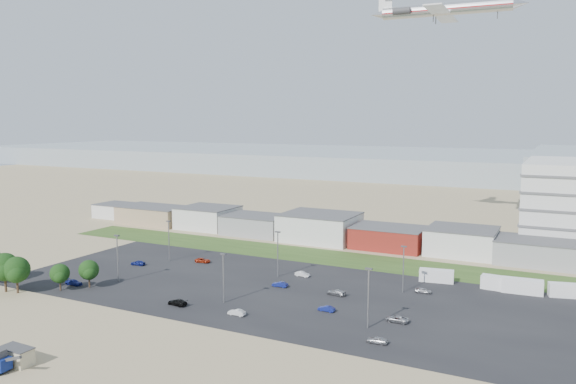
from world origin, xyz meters
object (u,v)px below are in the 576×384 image
Objects in this scene: airliner at (446,9)px; parked_car_7 at (280,284)px; parked_car_0 at (397,319)px; parked_car_8 at (423,291)px; parked_car_2 at (377,340)px; parked_car_11 at (302,274)px; parked_car_9 at (203,260)px; parked_car_12 at (336,292)px; parked_car_1 at (326,309)px; box_trailer_a at (436,276)px; parked_car_10 at (74,282)px; parked_car_3 at (177,302)px; parked_car_13 at (237,312)px; portable_shed at (17,356)px; parked_car_5 at (138,263)px.

parked_car_7 is (-19.15, -72.59, -69.42)m from airliner.
parked_car_0 is 1.24× the size of parked_car_8.
parked_car_11 is at bearing -139.56° from parked_car_2.
parked_car_7 is 29.43m from parked_car_9.
parked_car_0 is at bearing -85.23° from airliner.
airliner is 11.26× the size of parked_car_12.
parked_car_8 is (13.98, 19.79, 0.03)m from parked_car_1.
parked_car_1 is at bearing -130.39° from parked_car_2.
parked_car_10 is (-71.71, -38.90, -0.83)m from box_trailer_a.
parked_car_13 is at bearing 98.27° from parked_car_3.
parked_car_10 is (-14.05, -29.40, 0.03)m from parked_car_9.
airliner reaches higher than box_trailer_a.
parked_car_3 reaches higher than parked_car_7.
parked_car_11 is at bearing -169.97° from box_trailer_a.
parked_car_13 is at bearing -134.90° from box_trailer_a.
parked_car_11 is at bearing -123.06° from parked_car_0.
box_trailer_a is (47.04, 72.37, 0.08)m from portable_shed.
parked_car_2 is at bearing -125.06° from parked_car_9.
parked_car_13 is (-28.23, -29.44, -0.01)m from parked_car_8.
parked_car_5 reaches higher than parked_car_9.
parked_car_5 is 40.78m from parked_car_7.
parked_car_11 is (-14.46, 19.82, 0.04)m from parked_car_1.
parked_car_3 is (-42.44, -39.64, -0.80)m from box_trailer_a.
airliner is 95.44m from parked_car_11.
parked_car_2 is 0.98× the size of parked_car_7.
parked_car_8 is 76.81m from parked_car_10.
parked_car_5 reaches higher than parked_car_13.
portable_shed reaches higher than parked_car_0.
portable_shed reaches higher than parked_car_1.
parked_car_11 reaches higher than parked_car_8.
parked_car_8 is 28.45m from parked_car_11.
parked_car_0 is at bearing 92.82° from parked_car_1.
parked_car_10 is at bearing -66.53° from parked_car_7.
airliner is 11.47× the size of parked_car_10.
parked_car_11 is at bearing 95.43° from parked_car_5.
portable_shed reaches higher than parked_car_7.
parked_car_0 is at bearing -115.62° from parked_car_9.
parked_car_1 is 24.23m from parked_car_8.
parked_car_0 is at bearing 110.81° from parked_car_3.
parked_car_0 is 19.36m from parked_car_8.
portable_shed is 1.32× the size of parked_car_9.
portable_shed reaches higher than parked_car_5.
parked_car_9 is (-56.58, 30.78, -0.03)m from parked_car_2.
parked_car_2 is at bearing 172.71° from parked_car_8.
box_trailer_a is at bearing 121.52° from parked_car_7.
parked_car_3 reaches higher than parked_car_2.
airliner is at bearing 167.86° from parked_car_3.
airliner reaches higher than parked_car_10.
airliner is at bearing 92.93° from box_trailer_a.
parked_car_8 reaches higher than parked_car_13.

